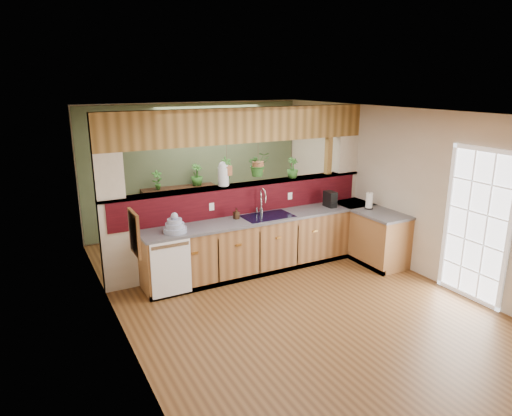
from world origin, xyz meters
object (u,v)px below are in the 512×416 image
glass_jar (223,174)px  shelving_console (180,211)px  dish_stack (175,226)px  coffee_maker (330,200)px  paper_towel (369,201)px  soap_dispenser (236,214)px  faucet (262,200)px

glass_jar → shelving_console: bearing=93.4°
dish_stack → coffee_maker: 2.81m
paper_towel → glass_jar: size_ratio=0.76×
paper_towel → shelving_console: 3.69m
soap_dispenser → paper_towel: (2.25, -0.53, 0.05)m
dish_stack → faucet: bearing=8.8°
faucet → paper_towel: faucet is taller
faucet → dish_stack: 1.59m
glass_jar → faucet: bearing=-20.3°
faucet → soap_dispenser: 0.52m
faucet → coffee_maker: (1.25, -0.18, -0.11)m
dish_stack → soap_dispenser: dish_stack is taller
coffee_maker → glass_jar: 1.95m
soap_dispenser → coffee_maker: (1.74, -0.12, 0.04)m
dish_stack → paper_towel: paper_towel is taller
paper_towel → shelving_console: paper_towel is taller
coffee_maker → shelving_console: coffee_maker is taller
soap_dispenser → shelving_console: bearing=95.2°
faucet → dish_stack: bearing=-171.2°
faucet → dish_stack: size_ratio=1.28×
soap_dispenser → coffee_maker: size_ratio=0.65×
shelving_console → glass_jar: bearing=-82.7°
coffee_maker → dish_stack: bearing=-179.2°
glass_jar → dish_stack: bearing=-155.0°
faucet → shelving_console: (-0.70, 2.12, -0.63)m
shelving_console → coffee_maker: bearing=-45.9°
faucet → paper_towel: (1.75, -0.59, -0.10)m
shelving_console → faucet: bearing=-67.9°
shelving_console → paper_towel: bearing=-44.1°
faucet → coffee_maker: faucet is taller
coffee_maker → shelving_console: bearing=129.8°
faucet → coffee_maker: bearing=-8.3°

